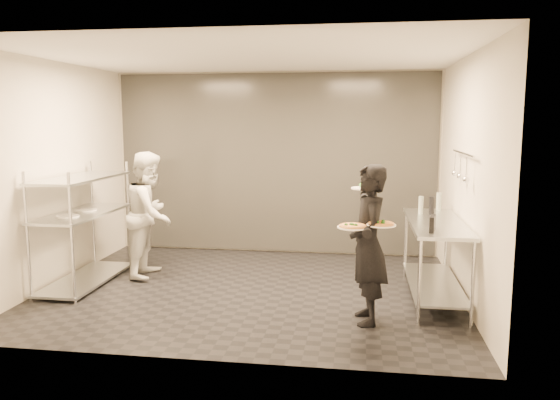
# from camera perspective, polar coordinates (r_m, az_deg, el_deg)

# --- Properties ---
(room_shell) EXTENTS (5.00, 4.00, 2.80)m
(room_shell) POSITION_cam_1_polar(r_m,az_deg,el_deg) (7.66, -1.45, 3.37)
(room_shell) COLOR black
(room_shell) RESTS_ON ground
(pass_rack) EXTENTS (0.60, 1.60, 1.50)m
(pass_rack) POSITION_cam_1_polar(r_m,az_deg,el_deg) (7.33, -19.88, -2.34)
(pass_rack) COLOR silver
(pass_rack) RESTS_ON ground
(prep_counter) EXTENTS (0.60, 1.80, 0.92)m
(prep_counter) POSITION_cam_1_polar(r_m,az_deg,el_deg) (6.56, 15.91, -4.66)
(prep_counter) COLOR silver
(prep_counter) RESTS_ON ground
(utensil_rail) EXTENTS (0.07, 1.20, 0.31)m
(utensil_rail) POSITION_cam_1_polar(r_m,az_deg,el_deg) (6.46, 18.41, 3.31)
(utensil_rail) COLOR silver
(utensil_rail) RESTS_ON room_shell
(waiter) EXTENTS (0.49, 0.65, 1.63)m
(waiter) POSITION_cam_1_polar(r_m,az_deg,el_deg) (5.62, 9.21, -4.61)
(waiter) COLOR black
(waiter) RESTS_ON ground
(chef) EXTENTS (0.65, 0.83, 1.66)m
(chef) POSITION_cam_1_polar(r_m,az_deg,el_deg) (7.44, -13.41, -1.45)
(chef) COLOR silver
(chef) RESTS_ON ground
(pizza_plate_near) EXTENTS (0.30, 0.30, 0.05)m
(pizza_plate_near) POSITION_cam_1_polar(r_m,az_deg,el_deg) (5.39, 7.61, -2.75)
(pizza_plate_near) COLOR white
(pizza_plate_near) RESTS_ON waiter
(pizza_plate_far) EXTENTS (0.29, 0.29, 0.05)m
(pizza_plate_far) POSITION_cam_1_polar(r_m,az_deg,el_deg) (5.40, 10.53, -2.48)
(pizza_plate_far) COLOR white
(pizza_plate_far) RESTS_ON waiter
(salad_plate) EXTENTS (0.31, 0.31, 0.07)m
(salad_plate) POSITION_cam_1_polar(r_m,az_deg,el_deg) (5.84, 8.95, 1.37)
(salad_plate) COLOR white
(salad_plate) RESTS_ON waiter
(pos_monitor) EXTENTS (0.09, 0.23, 0.16)m
(pos_monitor) POSITION_cam_1_polar(r_m,az_deg,el_deg) (5.88, 15.66, -2.39)
(pos_monitor) COLOR black
(pos_monitor) RESTS_ON prep_counter
(bottle_green) EXTENTS (0.06, 0.06, 0.22)m
(bottle_green) POSITION_cam_1_polar(r_m,az_deg,el_deg) (6.94, 14.51, -0.51)
(bottle_green) COLOR gray
(bottle_green) RESTS_ON prep_counter
(bottle_clear) EXTENTS (0.07, 0.07, 0.23)m
(bottle_clear) POSITION_cam_1_polar(r_m,az_deg,el_deg) (7.29, 16.27, -0.13)
(bottle_clear) COLOR gray
(bottle_clear) RESTS_ON prep_counter
(bottle_dark) EXTENTS (0.07, 0.07, 0.23)m
(bottle_dark) POSITION_cam_1_polar(r_m,az_deg,el_deg) (6.89, 15.56, -0.58)
(bottle_dark) COLOR black
(bottle_dark) RESTS_ON prep_counter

